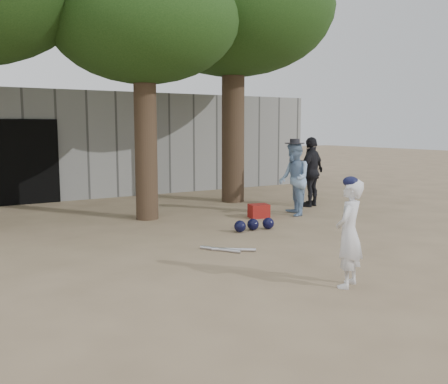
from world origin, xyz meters
TOP-DOWN VIEW (x-y plane):
  - ground at (0.00, 0.00)m, footprint 70.00×70.00m
  - boy_player at (0.90, -1.48)m, footprint 0.59×0.52m
  - spectator_blue at (3.61, 2.86)m, footprint 0.90×0.99m
  - spectator_dark at (4.83, 3.65)m, footprint 1.11×0.76m
  - red_bag at (2.77, 3.03)m, footprint 0.48×0.40m
  - back_building at (-0.00, 10.33)m, footprint 16.00×5.24m
  - helmet_row at (1.87, 1.95)m, footprint 0.87×0.30m
  - bat_pile at (0.57, 0.85)m, footprint 0.70×0.68m
  - tree_row at (0.74, 5.02)m, footprint 11.40×5.80m

SIDE VIEW (x-z plane):
  - ground at x=0.00m, z-range 0.00..0.00m
  - bat_pile at x=0.57m, z-range 0.00..0.06m
  - helmet_row at x=1.87m, z-range 0.00..0.23m
  - red_bag at x=2.77m, z-range 0.00..0.30m
  - boy_player at x=0.90m, z-range 0.00..1.36m
  - spectator_blue at x=3.61m, z-range 0.00..1.67m
  - spectator_dark at x=4.83m, z-range 0.00..1.75m
  - back_building at x=0.00m, z-range 0.00..3.00m
  - tree_row at x=0.74m, z-range 1.34..8.03m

